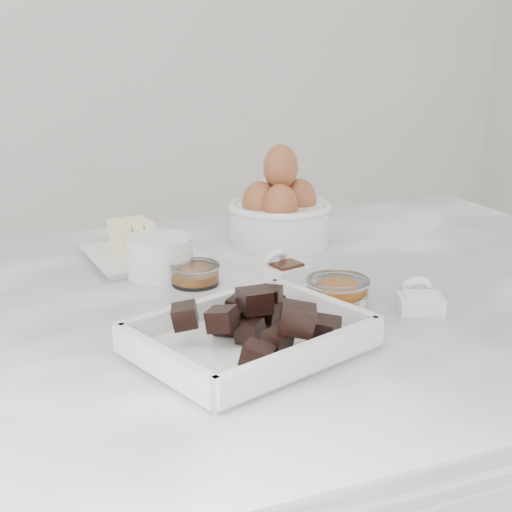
{
  "coord_description": "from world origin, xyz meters",
  "views": [
    {
      "loc": [
        -0.31,
        -0.78,
        1.25
      ],
      "look_at": [
        0.02,
        0.03,
        0.98
      ],
      "focal_mm": 50.0,
      "sensor_mm": 36.0,
      "label": 1
    }
  ],
  "objects_px": {
    "honey_bowl": "(195,273)",
    "vanilla_spoon": "(284,269)",
    "egg_bowl": "(279,212)",
    "sugar_ramekin": "(160,255)",
    "butter_plate": "(141,248)",
    "salt_spoon": "(419,299)",
    "zest_bowl": "(338,290)",
    "chocolate_dish": "(250,329)"
  },
  "relations": [
    {
      "from": "chocolate_dish",
      "to": "butter_plate",
      "type": "height_order",
      "value": "butter_plate"
    },
    {
      "from": "butter_plate",
      "to": "salt_spoon",
      "type": "distance_m",
      "value": 0.41
    },
    {
      "from": "sugar_ramekin",
      "to": "egg_bowl",
      "type": "bearing_deg",
      "value": 21.63
    },
    {
      "from": "chocolate_dish",
      "to": "sugar_ramekin",
      "type": "height_order",
      "value": "chocolate_dish"
    },
    {
      "from": "egg_bowl",
      "to": "vanilla_spoon",
      "type": "bearing_deg",
      "value": -111.78
    },
    {
      "from": "butter_plate",
      "to": "egg_bowl",
      "type": "relative_size",
      "value": 0.99
    },
    {
      "from": "chocolate_dish",
      "to": "egg_bowl",
      "type": "height_order",
      "value": "egg_bowl"
    },
    {
      "from": "chocolate_dish",
      "to": "sugar_ramekin",
      "type": "xyz_separation_m",
      "value": [
        -0.02,
        0.28,
        0.01
      ]
    },
    {
      "from": "egg_bowl",
      "to": "honey_bowl",
      "type": "xyz_separation_m",
      "value": [
        -0.18,
        -0.14,
        -0.04
      ]
    },
    {
      "from": "honey_bowl",
      "to": "zest_bowl",
      "type": "distance_m",
      "value": 0.19
    },
    {
      "from": "sugar_ramekin",
      "to": "egg_bowl",
      "type": "height_order",
      "value": "egg_bowl"
    },
    {
      "from": "egg_bowl",
      "to": "zest_bowl",
      "type": "height_order",
      "value": "egg_bowl"
    },
    {
      "from": "egg_bowl",
      "to": "vanilla_spoon",
      "type": "distance_m",
      "value": 0.18
    },
    {
      "from": "sugar_ramekin",
      "to": "chocolate_dish",
      "type": "bearing_deg",
      "value": -85.29
    },
    {
      "from": "salt_spoon",
      "to": "egg_bowl",
      "type": "bearing_deg",
      "value": 96.76
    },
    {
      "from": "chocolate_dish",
      "to": "honey_bowl",
      "type": "xyz_separation_m",
      "value": [
        0.01,
        0.22,
        -0.01
      ]
    },
    {
      "from": "butter_plate",
      "to": "salt_spoon",
      "type": "height_order",
      "value": "butter_plate"
    },
    {
      "from": "zest_bowl",
      "to": "butter_plate",
      "type": "bearing_deg",
      "value": 123.88
    },
    {
      "from": "egg_bowl",
      "to": "salt_spoon",
      "type": "xyz_separation_m",
      "value": [
        0.04,
        -0.32,
        -0.04
      ]
    },
    {
      "from": "chocolate_dish",
      "to": "vanilla_spoon",
      "type": "bearing_deg",
      "value": 57.67
    },
    {
      "from": "honey_bowl",
      "to": "salt_spoon",
      "type": "height_order",
      "value": "salt_spoon"
    },
    {
      "from": "honey_bowl",
      "to": "butter_plate",
      "type": "bearing_deg",
      "value": 108.04
    },
    {
      "from": "sugar_ramekin",
      "to": "honey_bowl",
      "type": "height_order",
      "value": "sugar_ramekin"
    },
    {
      "from": "egg_bowl",
      "to": "honey_bowl",
      "type": "distance_m",
      "value": 0.23
    },
    {
      "from": "salt_spoon",
      "to": "butter_plate",
      "type": "bearing_deg",
      "value": 129.7
    },
    {
      "from": "butter_plate",
      "to": "egg_bowl",
      "type": "xyz_separation_m",
      "value": [
        0.22,
        0.01,
        0.03
      ]
    },
    {
      "from": "sugar_ramekin",
      "to": "butter_plate",
      "type": "bearing_deg",
      "value": 96.51
    },
    {
      "from": "chocolate_dish",
      "to": "vanilla_spoon",
      "type": "height_order",
      "value": "chocolate_dish"
    },
    {
      "from": "egg_bowl",
      "to": "vanilla_spoon",
      "type": "height_order",
      "value": "egg_bowl"
    },
    {
      "from": "vanilla_spoon",
      "to": "sugar_ramekin",
      "type": "bearing_deg",
      "value": 153.73
    },
    {
      "from": "honey_bowl",
      "to": "salt_spoon",
      "type": "xyz_separation_m",
      "value": [
        0.22,
        -0.19,
        -0.0
      ]
    },
    {
      "from": "sugar_ramekin",
      "to": "honey_bowl",
      "type": "xyz_separation_m",
      "value": [
        0.03,
        -0.05,
        -0.01
      ]
    },
    {
      "from": "honey_bowl",
      "to": "zest_bowl",
      "type": "relative_size",
      "value": 0.84
    },
    {
      "from": "butter_plate",
      "to": "salt_spoon",
      "type": "xyz_separation_m",
      "value": [
        0.26,
        -0.31,
        -0.01
      ]
    },
    {
      "from": "sugar_ramekin",
      "to": "honey_bowl",
      "type": "distance_m",
      "value": 0.06
    },
    {
      "from": "zest_bowl",
      "to": "sugar_ramekin",
      "type": "bearing_deg",
      "value": 131.6
    },
    {
      "from": "zest_bowl",
      "to": "chocolate_dish",
      "type": "bearing_deg",
      "value": -149.84
    },
    {
      "from": "butter_plate",
      "to": "honey_bowl",
      "type": "bearing_deg",
      "value": -71.96
    },
    {
      "from": "honey_bowl",
      "to": "vanilla_spoon",
      "type": "height_order",
      "value": "vanilla_spoon"
    },
    {
      "from": "butter_plate",
      "to": "sugar_ramekin",
      "type": "relative_size",
      "value": 1.78
    },
    {
      "from": "chocolate_dish",
      "to": "zest_bowl",
      "type": "bearing_deg",
      "value": 30.16
    },
    {
      "from": "zest_bowl",
      "to": "egg_bowl",
      "type": "bearing_deg",
      "value": 80.8
    }
  ]
}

